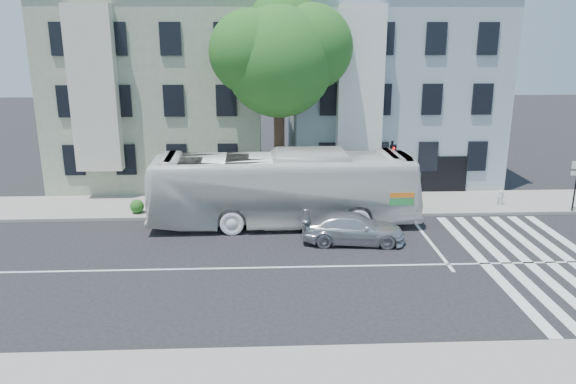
{
  "coord_description": "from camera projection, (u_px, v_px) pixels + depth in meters",
  "views": [
    {
      "loc": [
        -0.85,
        -20.48,
        9.03
      ],
      "look_at": [
        0.19,
        2.44,
        2.4
      ],
      "focal_mm": 35.0,
      "sensor_mm": 36.0,
      "label": 1
    }
  ],
  "objects": [
    {
      "name": "far_sign_pole",
      "position": [
        576.0,
        178.0,
        28.22
      ],
      "size": [
        0.49,
        0.22,
        2.77
      ],
      "rotation": [
        0.0,
        0.0,
        -0.27
      ],
      "color": "black",
      "rests_on": "sidewalk_far"
    },
    {
      "name": "sedan",
      "position": [
        353.0,
        228.0,
        24.65
      ],
      "size": [
        2.24,
        4.66,
        1.31
      ],
      "primitive_type": "imported",
      "rotation": [
        0.0,
        0.0,
        1.48
      ],
      "color": "silver",
      "rests_on": "ground"
    },
    {
      "name": "traffic_signal",
      "position": [
        392.0,
        167.0,
        28.02
      ],
      "size": [
        0.37,
        0.51,
        3.77
      ],
      "rotation": [
        0.0,
        0.0,
        0.42
      ],
      "color": "black",
      "rests_on": "ground"
    },
    {
      "name": "bus",
      "position": [
        284.0,
        188.0,
        26.7
      ],
      "size": [
        3.31,
        12.85,
        3.56
      ],
      "primitive_type": "imported",
      "rotation": [
        0.0,
        0.0,
        1.6
      ],
      "color": "white",
      "rests_on": "ground"
    },
    {
      "name": "building_right",
      "position": [
        387.0,
        88.0,
        35.37
      ],
      "size": [
        12.0,
        10.0,
        11.0
      ],
      "primitive_type": "cube",
      "color": "#93A6AF",
      "rests_on": "ground"
    },
    {
      "name": "street_tree",
      "position": [
        280.0,
        55.0,
        28.41
      ],
      "size": [
        7.3,
        5.9,
        11.1
      ],
      "color": "#2D2116",
      "rests_on": "ground"
    },
    {
      "name": "sidewalk_far",
      "position": [
        280.0,
        205.0,
        29.86
      ],
      "size": [
        80.0,
        4.0,
        0.15
      ],
      "primitive_type": "cube",
      "color": "gray",
      "rests_on": "ground"
    },
    {
      "name": "fire_hydrant",
      "position": [
        501.0,
        197.0,
        29.58
      ],
      "size": [
        0.47,
        0.29,
        0.81
      ],
      "rotation": [
        0.0,
        0.0,
        0.33
      ],
      "color": "silver",
      "rests_on": "sidewalk_far"
    },
    {
      "name": "building_left",
      "position": [
        163.0,
        89.0,
        34.76
      ],
      "size": [
        12.0,
        10.0,
        11.0
      ],
      "primitive_type": "cube",
      "color": "gray",
      "rests_on": "ground"
    },
    {
      "name": "ground",
      "position": [
        286.0,
        267.0,
        22.2
      ],
      "size": [
        120.0,
        120.0,
        0.0
      ],
      "primitive_type": "plane",
      "color": "black",
      "rests_on": "ground"
    },
    {
      "name": "hedge",
      "position": [
        222.0,
        205.0,
        28.43
      ],
      "size": [
        8.4,
        3.18,
        0.7
      ],
      "primitive_type": null,
      "rotation": [
        0.0,
        0.0,
        -0.28
      ],
      "color": "#1E591D",
      "rests_on": "sidewalk_far"
    }
  ]
}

